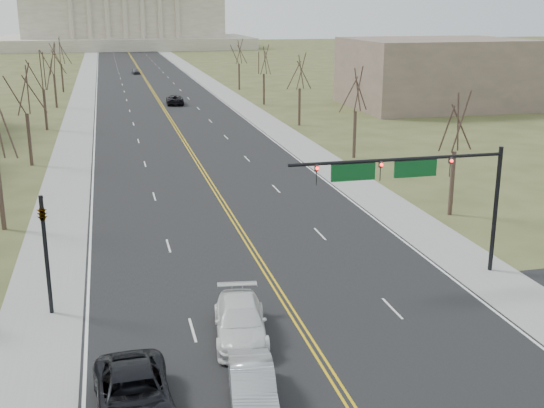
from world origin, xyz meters
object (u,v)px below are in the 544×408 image
car_sb_outer_lead (134,396)px  car_far_nb (175,100)px  signal_left (45,242)px  signal_mast (414,178)px  car_far_sb (136,71)px  car_sb_inner_lead (252,387)px  car_sb_inner_second (240,321)px

car_sb_outer_lead → car_far_nb: (10.04, 83.58, -0.09)m
signal_left → car_sb_outer_lead: (3.55, -9.92, -2.86)m
signal_mast → car_far_sb: bearing=94.0°
car_sb_inner_lead → car_far_nb: (5.68, 83.93, -0.03)m
car_sb_inner_lead → signal_left: bearing=134.9°
signal_left → car_sb_inner_second: bearing=-29.2°
signal_left → car_sb_inner_second: 10.19m
car_sb_inner_second → signal_mast: bearing=32.4°
car_far_sb → car_sb_inner_second: bearing=-96.8°
signal_mast → car_far_nb: bearing=94.2°
signal_mast → signal_left: (-18.95, 0.00, -2.05)m
car_far_nb → car_far_sb: bearing=-83.4°
car_sb_inner_lead → car_far_nb: car_sb_inner_lead is taller
car_sb_outer_lead → car_sb_inner_second: size_ratio=1.07×
car_sb_inner_second → car_far_sb: car_sb_inner_second is taller
car_far_sb → signal_left: bearing=-100.7°
signal_mast → car_sb_inner_second: bearing=-155.4°
signal_left → car_far_sb: 126.64m
signal_mast → car_far_sb: 126.61m
car_far_nb → car_far_sb: 52.65m
car_sb_inner_second → car_sb_outer_lead: bearing=-126.2°
car_sb_inner_second → car_sb_inner_lead: bearing=-88.6°
car_sb_outer_lead → car_sb_inner_second: bearing=43.8°
signal_left → car_far_nb: bearing=79.5°
car_sb_inner_lead → car_far_sb: car_sb_inner_lead is taller
car_sb_outer_lead → car_far_nb: car_sb_outer_lead is taller
car_sb_outer_lead → car_sb_inner_second: (4.98, 5.15, -0.02)m
signal_mast → car_sb_outer_lead: signal_mast is taller
signal_mast → car_sb_inner_second: (-10.41, -4.77, -4.93)m
signal_mast → car_sb_outer_lead: (-15.39, -9.92, -4.91)m
car_far_nb → car_far_sb: size_ratio=1.37×
signal_left → car_far_sb: size_ratio=1.52×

